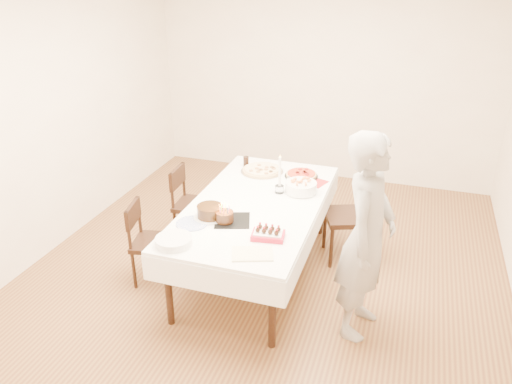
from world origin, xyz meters
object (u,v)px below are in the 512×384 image
(chair_left_dessert, at_px, (154,243))
(pizza_pepperoni, at_px, (301,175))
(person, at_px, (367,237))
(pizza_white, at_px, (262,170))
(strawberry_box, at_px, (268,234))
(pasta_bowl, at_px, (301,187))
(taper_candle, at_px, (280,174))
(birthday_cake, at_px, (225,213))
(cola_glass, at_px, (246,161))
(chair_right_savory, at_px, (348,217))
(dining_table, at_px, (256,238))
(layer_cake, at_px, (210,212))
(chair_left_savory, at_px, (195,205))

(chair_left_dessert, distance_m, pizza_pepperoni, 1.62)
(person, height_order, pizza_white, person)
(pizza_pepperoni, xyz_separation_m, strawberry_box, (0.03, -1.28, 0.01))
(person, height_order, pasta_bowl, person)
(person, distance_m, taper_candle, 1.19)
(taper_candle, xyz_separation_m, birthday_cake, (-0.28, -0.71, -0.11))
(birthday_cake, bearing_deg, cola_glass, 100.94)
(chair_right_savory, relative_size, person, 0.54)
(person, bearing_deg, strawberry_box, 105.79)
(dining_table, distance_m, strawberry_box, 0.75)
(pasta_bowl, bearing_deg, pizza_white, 144.52)
(person, relative_size, birthday_cake, 11.14)
(pizza_pepperoni, bearing_deg, pizza_white, -178.30)
(taper_candle, xyz_separation_m, layer_cake, (-0.43, -0.67, -0.14))
(chair_right_savory, relative_size, layer_cake, 3.26)
(taper_candle, bearing_deg, dining_table, -117.33)
(strawberry_box, bearing_deg, taper_candle, 99.71)
(dining_table, bearing_deg, pizza_pepperoni, 70.54)
(person, xyz_separation_m, pizza_pepperoni, (-0.80, 1.20, -0.08))
(chair_left_savory, relative_size, pasta_bowl, 2.75)
(chair_left_savory, height_order, chair_left_dessert, chair_left_savory)
(cola_glass, bearing_deg, birthday_cake, -79.06)
(chair_left_dessert, bearing_deg, pasta_bowl, -160.03)
(chair_left_dessert, xyz_separation_m, pizza_white, (0.69, 1.11, 0.37))
(dining_table, xyz_separation_m, chair_left_savory, (-0.81, 0.39, 0.04))
(dining_table, height_order, cola_glass, cola_glass)
(pizza_pepperoni, bearing_deg, layer_cake, -115.98)
(dining_table, bearing_deg, pasta_bowl, 45.90)
(person, relative_size, taper_candle, 4.36)
(chair_left_savory, relative_size, pizza_white, 1.85)
(pasta_bowl, bearing_deg, chair_left_dessert, -147.75)
(chair_right_savory, bearing_deg, strawberry_box, -135.14)
(pizza_white, height_order, taper_candle, taper_candle)
(layer_cake, distance_m, birthday_cake, 0.16)
(chair_right_savory, distance_m, pizza_white, 1.01)
(taper_candle, height_order, cola_glass, taper_candle)
(pizza_pepperoni, xyz_separation_m, taper_candle, (-0.11, -0.44, 0.17))
(chair_right_savory, distance_m, chair_left_savory, 1.60)
(chair_left_savory, relative_size, birthday_cake, 5.42)
(pasta_bowl, distance_m, strawberry_box, 0.91)
(person, bearing_deg, chair_left_dessert, 97.41)
(dining_table, xyz_separation_m, taper_candle, (0.14, 0.28, 0.57))
(birthday_cake, bearing_deg, strawberry_box, -17.58)
(chair_left_dessert, bearing_deg, chair_left_savory, -105.56)
(strawberry_box, bearing_deg, pizza_pepperoni, 91.54)
(chair_right_savory, height_order, cola_glass, chair_right_savory)
(pizza_white, bearing_deg, cola_glass, 154.73)
(chair_right_savory, relative_size, chair_left_savory, 1.12)
(dining_table, height_order, pasta_bowl, pasta_bowl)
(dining_table, height_order, pizza_white, pizza_white)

